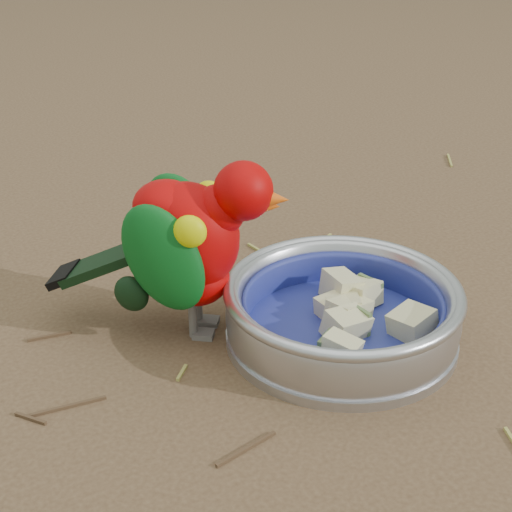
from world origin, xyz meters
TOP-DOWN VIEW (x-y plane):
  - ground at (0.00, 0.00)m, footprint 60.00×60.00m
  - food_bowl at (-0.02, 0.07)m, footprint 0.23×0.23m
  - bowl_wall at (-0.02, 0.07)m, footprint 0.23×0.23m
  - fruit_wedges at (-0.02, 0.07)m, footprint 0.14×0.14m
  - lory_parrot at (-0.14, 0.16)m, footprint 0.24×0.22m
  - ground_debris at (0.03, 0.09)m, footprint 0.90×0.80m

SIDE VIEW (x-z plane):
  - ground at x=0.00m, z-range 0.00..0.00m
  - ground_debris at x=0.03m, z-range 0.00..0.01m
  - food_bowl at x=-0.02m, z-range 0.00..0.02m
  - fruit_wedges at x=-0.02m, z-range 0.02..0.05m
  - bowl_wall at x=-0.02m, z-range 0.02..0.06m
  - lory_parrot at x=-0.14m, z-range 0.00..0.18m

